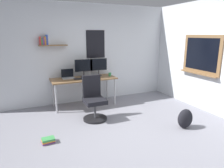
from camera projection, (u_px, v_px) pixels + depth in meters
The scene contains 12 objects.
ground_plane at pixel (127, 139), 3.58m from camera, with size 5.20×5.20×0.00m, color gray.
wall_back at pixel (85, 54), 5.44m from camera, with size 5.00×0.30×2.60m.
desk at pixel (84, 81), 5.17m from camera, with size 1.63×0.65×0.73m.
office_chair at pixel (94, 101), 4.38m from camera, with size 0.52×0.52×0.95m.
laptop at pixel (68, 76), 5.13m from camera, with size 0.31×0.21×0.23m.
monitor_primary at pixel (84, 67), 5.20m from camera, with size 0.46×0.17×0.46m.
monitor_secondary at pixel (99, 66), 5.36m from camera, with size 0.46×0.17×0.46m.
keyboard at pixel (81, 79), 5.04m from camera, with size 0.37×0.13×0.02m, color black.
computer_mouse at pixel (92, 77), 5.15m from camera, with size 0.10×0.06×0.03m, color #262628.
coffee_mug at pixel (110, 74), 5.39m from camera, with size 0.08×0.08×0.09m, color #338C4C.
backpack at pixel (185, 119), 3.98m from camera, with size 0.32×0.22×0.39m, color black.
book_stack_on_floor at pixel (48, 140), 3.46m from camera, with size 0.23×0.18×0.09m.
Camera 1 is at (-1.55, -2.85, 1.82)m, focal length 32.37 mm.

